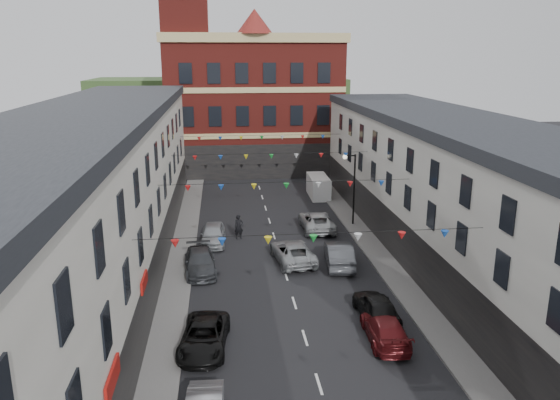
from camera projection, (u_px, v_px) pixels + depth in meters
name	position (u px, v px, depth m)	size (l,w,h in m)	color
ground	(294.00, 303.00, 31.27)	(160.00, 160.00, 0.00)	black
pavement_left	(175.00, 293.00, 32.45)	(1.80, 64.00, 0.15)	#605E5B
pavement_right	(400.00, 282.00, 33.89)	(1.80, 64.00, 0.15)	#605E5B
terrace_left	(78.00, 215.00, 29.62)	(8.40, 56.00, 10.70)	beige
terrace_right	(490.00, 211.00, 32.20)	(8.40, 56.00, 9.70)	silver
civic_building	(253.00, 103.00, 65.60)	(20.60, 13.30, 18.50)	maroon
clock_tower	(186.00, 43.00, 60.22)	(5.60, 5.60, 30.00)	maroon
distant_hill	(220.00, 110.00, 89.09)	(40.00, 14.00, 10.00)	#314F24
street_lamp	(351.00, 180.00, 44.39)	(1.10, 0.36, 6.00)	black
car_left_c	(204.00, 337.00, 26.25)	(2.18, 4.72, 1.31)	black
car_left_d	(200.00, 262.00, 35.54)	(1.96, 4.81, 1.40)	#383A3E
car_left_e	(213.00, 234.00, 40.82)	(1.78, 4.42, 1.50)	#9CA0A4
car_right_c	(385.00, 329.00, 26.98)	(1.85, 4.54, 1.32)	#551114
car_right_d	(376.00, 307.00, 29.21)	(1.72, 4.28, 1.46)	black
car_right_e	(339.00, 254.00, 36.61)	(1.71, 4.91, 1.62)	#434549
car_right_f	(317.00, 221.00, 44.10)	(2.45, 5.31, 1.48)	#9EA1A3
moving_car	(293.00, 252.00, 37.28)	(2.40, 5.22, 1.45)	#9FA2A5
white_van	(318.00, 186.00, 54.36)	(1.80, 4.67, 2.07)	white
pedestrian	(239.00, 227.00, 41.89)	(0.69, 0.45, 1.90)	black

